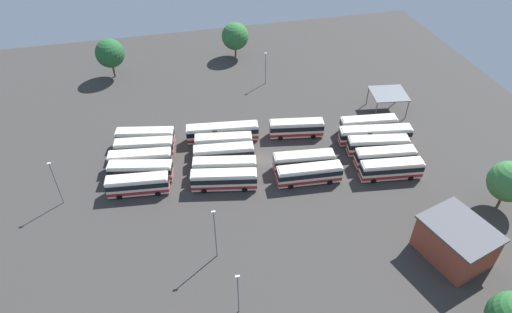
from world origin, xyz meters
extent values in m
plane|color=#383533|center=(0.00, 0.00, 0.00)|extent=(121.18, 121.18, 0.00)
cube|color=silver|center=(-22.45, -3.54, 1.84)|extent=(10.46, 3.55, 3.08)
cube|color=beige|center=(-22.45, -3.54, 3.45)|extent=(10.03, 3.31, 0.14)
cube|color=black|center=(-22.45, -3.54, 2.33)|extent=(10.51, 3.59, 0.99)
cube|color=red|center=(-22.45, -3.54, 0.98)|extent=(10.51, 3.59, 0.62)
cube|color=black|center=(-17.34, -4.11, 2.43)|extent=(0.28, 1.99, 1.13)
cylinder|color=black|center=(-19.16, -2.78, 0.50)|extent=(1.03, 0.41, 1.00)
cylinder|color=black|center=(-19.41, -5.00, 0.50)|extent=(1.03, 0.41, 1.00)
cylinder|color=black|center=(-25.48, -2.08, 0.50)|extent=(1.03, 0.41, 1.00)
cylinder|color=black|center=(-25.73, -4.30, 0.50)|extent=(1.03, 0.41, 1.00)
cube|color=silver|center=(-21.83, -0.05, 1.84)|extent=(11.20, 4.69, 3.08)
cube|color=beige|center=(-21.83, -0.05, 3.45)|extent=(10.73, 4.41, 0.14)
cube|color=black|center=(-21.83, -0.05, 2.33)|extent=(11.26, 4.74, 0.99)
cube|color=red|center=(-21.83, -0.05, 0.98)|extent=(11.26, 4.74, 0.62)
cube|color=black|center=(-16.47, -1.21, 2.43)|extent=(0.48, 1.97, 1.13)
cylinder|color=black|center=(-18.28, 0.33, 0.50)|extent=(1.04, 0.50, 1.00)
cylinder|color=black|center=(-18.75, -1.87, 0.50)|extent=(1.04, 0.50, 1.00)
cylinder|color=black|center=(-24.90, 1.76, 0.50)|extent=(1.04, 0.50, 1.00)
cylinder|color=black|center=(-25.37, -0.43, 0.50)|extent=(1.04, 0.50, 1.00)
cube|color=silver|center=(-21.71, 3.09, 1.84)|extent=(11.25, 3.89, 3.08)
cube|color=beige|center=(-21.71, 3.09, 3.45)|extent=(10.79, 3.64, 0.14)
cube|color=black|center=(-21.71, 3.09, 2.33)|extent=(11.31, 3.94, 0.99)
cube|color=red|center=(-21.71, 3.09, 0.98)|extent=(11.31, 3.94, 0.62)
cube|color=black|center=(-16.24, 2.35, 2.43)|extent=(0.33, 1.99, 1.13)
cylinder|color=black|center=(-18.17, 3.75, 0.50)|extent=(1.03, 0.43, 1.00)
cylinder|color=black|center=(-18.48, 1.52, 0.50)|extent=(1.03, 0.43, 1.00)
cylinder|color=black|center=(-24.95, 4.66, 0.50)|extent=(1.03, 0.43, 1.00)
cylinder|color=black|center=(-25.25, 2.44, 0.50)|extent=(1.03, 0.43, 1.00)
cube|color=silver|center=(-20.89, 6.46, 1.84)|extent=(10.79, 4.05, 3.08)
cube|color=beige|center=(-20.89, 6.46, 3.45)|extent=(10.35, 3.79, 0.14)
cube|color=black|center=(-20.89, 6.46, 2.33)|extent=(10.85, 4.10, 0.99)
cube|color=red|center=(-20.89, 6.46, 0.98)|extent=(10.85, 4.10, 0.62)
cube|color=black|center=(-15.67, 5.63, 2.43)|extent=(0.37, 1.98, 1.13)
cylinder|color=black|center=(-17.48, 7.05, 0.50)|extent=(1.03, 0.45, 1.00)
cylinder|color=black|center=(-17.83, 4.84, 0.50)|extent=(1.03, 0.45, 1.00)
cylinder|color=black|center=(-23.94, 8.07, 0.50)|extent=(1.03, 0.45, 1.00)
cylinder|color=black|center=(-24.29, 5.86, 0.50)|extent=(1.03, 0.45, 1.00)
cube|color=silver|center=(-20.51, 9.74, 1.84)|extent=(11.07, 4.59, 3.08)
cube|color=beige|center=(-20.51, 9.74, 3.45)|extent=(10.60, 4.31, 0.14)
cube|color=black|center=(-20.51, 9.74, 2.33)|extent=(11.13, 4.63, 0.99)
cube|color=red|center=(-20.51, 9.74, 0.98)|extent=(11.13, 4.63, 0.62)
cube|color=black|center=(-15.22, 8.64, 2.43)|extent=(0.47, 1.97, 1.13)
cylinder|color=black|center=(-17.01, 10.15, 0.50)|extent=(1.04, 0.50, 1.00)
cylinder|color=black|center=(-17.46, 7.96, 0.50)|extent=(1.04, 0.50, 1.00)
cylinder|color=black|center=(-23.56, 11.52, 0.50)|extent=(1.04, 0.50, 1.00)
cylinder|color=black|center=(-24.02, 9.32, 0.50)|extent=(1.04, 0.50, 1.00)
cube|color=silver|center=(-8.16, -5.72, 1.84)|extent=(11.40, 4.57, 3.08)
cube|color=beige|center=(-8.16, -5.72, 3.45)|extent=(10.92, 4.29, 0.14)
cube|color=black|center=(-8.16, -5.72, 2.33)|extent=(11.46, 4.62, 0.99)
cube|color=red|center=(-8.16, -5.72, 0.98)|extent=(11.46, 4.62, 0.62)
cube|color=black|center=(-2.69, -6.81, 2.43)|extent=(0.45, 1.97, 1.13)
cylinder|color=black|center=(-4.56, -5.30, 0.50)|extent=(1.04, 0.49, 1.00)
cylinder|color=black|center=(-5.00, -7.50, 0.50)|extent=(1.04, 0.49, 1.00)
cylinder|color=black|center=(-11.33, -3.95, 0.50)|extent=(1.04, 0.49, 1.00)
cylinder|color=black|center=(-11.77, -6.15, 0.50)|extent=(1.04, 0.49, 1.00)
cube|color=silver|center=(-7.44, -2.50, 1.84)|extent=(11.31, 4.56, 3.08)
cube|color=beige|center=(-7.44, -2.50, 3.45)|extent=(10.84, 4.28, 0.14)
cube|color=black|center=(-7.44, -2.50, 2.33)|extent=(11.37, 4.61, 0.99)
cube|color=red|center=(-7.44, -2.50, 0.98)|extent=(11.37, 4.61, 0.62)
cube|color=black|center=(-2.01, -3.59, 2.43)|extent=(0.45, 1.97, 1.13)
cylinder|color=black|center=(-3.86, -2.08, 0.50)|extent=(1.04, 0.49, 1.00)
cylinder|color=black|center=(-4.30, -4.27, 0.50)|extent=(1.04, 0.49, 1.00)
cylinder|color=black|center=(-10.57, -0.73, 0.50)|extent=(1.04, 0.49, 1.00)
cylinder|color=black|center=(-11.01, -2.93, 0.50)|extent=(1.04, 0.49, 1.00)
cube|color=silver|center=(-6.92, 1.19, 1.84)|extent=(11.06, 3.74, 3.08)
cube|color=beige|center=(-6.92, 1.19, 3.45)|extent=(10.60, 3.49, 0.14)
cube|color=black|center=(-6.92, 1.19, 2.33)|extent=(11.11, 3.78, 0.99)
cube|color=red|center=(-6.92, 1.19, 0.98)|extent=(11.11, 3.78, 0.62)
cube|color=black|center=(-1.53, 0.52, 2.43)|extent=(0.30, 1.99, 1.13)
cylinder|color=black|center=(-3.45, 1.89, 0.50)|extent=(1.03, 0.42, 1.00)
cylinder|color=black|center=(-3.73, -0.34, 0.50)|extent=(1.03, 0.42, 1.00)
cylinder|color=black|center=(-10.12, 2.71, 0.50)|extent=(1.03, 0.42, 1.00)
cylinder|color=black|center=(-10.40, 0.48, 0.50)|extent=(1.03, 0.42, 1.00)
cube|color=silver|center=(-6.36, 4.41, 1.84)|extent=(10.82, 3.99, 3.08)
cube|color=beige|center=(-6.36, 4.41, 3.45)|extent=(10.37, 3.74, 0.14)
cube|color=black|center=(-6.36, 4.41, 2.33)|extent=(10.88, 4.04, 0.99)
cube|color=red|center=(-6.36, 4.41, 0.98)|extent=(10.88, 4.04, 0.62)
cube|color=black|center=(-1.12, 3.62, 2.43)|extent=(0.36, 1.98, 1.13)
cylinder|color=black|center=(-2.95, 5.03, 0.50)|extent=(1.03, 0.45, 1.00)
cylinder|color=black|center=(-3.29, 2.81, 0.50)|extent=(1.03, 0.45, 1.00)
cylinder|color=black|center=(-9.44, 6.01, 0.50)|extent=(1.03, 0.45, 1.00)
cylinder|color=black|center=(-9.77, 3.79, 0.50)|extent=(1.03, 0.45, 1.00)
cube|color=silver|center=(-5.95, 7.79, 1.84)|extent=(13.94, 4.12, 3.08)
cube|color=beige|center=(-5.95, 7.79, 3.45)|extent=(13.37, 3.86, 0.14)
cube|color=black|center=(-5.95, 7.79, 2.33)|extent=(14.01, 4.17, 0.99)
cube|color=red|center=(-5.95, 7.79, 0.98)|extent=(14.01, 4.17, 0.62)
cube|color=black|center=(0.88, 6.94, 2.43)|extent=(0.31, 1.99, 1.13)
cube|color=#47474C|center=(-7.45, 7.98, 1.84)|extent=(1.20, 2.58, 2.96)
cylinder|color=black|center=(-1.58, 8.37, 0.50)|extent=(1.03, 0.42, 1.00)
cylinder|color=black|center=(-1.86, 6.15, 0.50)|extent=(1.03, 0.42, 1.00)
cylinder|color=black|center=(-10.03, 9.43, 0.50)|extent=(1.03, 0.42, 1.00)
cylinder|color=black|center=(-10.31, 7.21, 0.50)|extent=(1.03, 0.42, 1.00)
cube|color=silver|center=(6.37, -7.78, 1.84)|extent=(11.34, 3.30, 3.08)
cube|color=beige|center=(6.37, -7.78, 3.45)|extent=(10.88, 3.07, 0.14)
cube|color=black|center=(6.37, -7.78, 2.33)|extent=(11.40, 3.34, 0.99)
cube|color=red|center=(6.37, -7.78, 0.98)|extent=(11.40, 3.34, 0.62)
cube|color=black|center=(11.96, -8.22, 2.43)|extent=(0.21, 2.00, 1.13)
cylinder|color=black|center=(9.92, -6.93, 0.50)|extent=(1.02, 0.38, 1.00)
cylinder|color=black|center=(9.74, -9.17, 0.50)|extent=(1.02, 0.38, 1.00)
cylinder|color=black|center=(3.00, -6.39, 0.50)|extent=(1.02, 0.38, 1.00)
cylinder|color=black|center=(2.83, -8.63, 0.50)|extent=(1.02, 0.38, 1.00)
cube|color=silver|center=(6.55, -4.22, 1.84)|extent=(10.96, 3.65, 3.08)
cube|color=beige|center=(6.55, -4.22, 3.45)|extent=(10.51, 3.41, 0.14)
cube|color=black|center=(6.55, -4.22, 2.33)|extent=(11.02, 3.69, 0.99)
cube|color=red|center=(6.55, -4.22, 0.98)|extent=(11.02, 3.69, 0.62)
cube|color=black|center=(11.90, -4.84, 2.43)|extent=(0.29, 1.99, 1.13)
cylinder|color=black|center=(9.99, -3.49, 0.50)|extent=(1.03, 0.41, 1.00)
cylinder|color=black|center=(9.73, -5.71, 0.50)|extent=(1.03, 0.41, 1.00)
cylinder|color=black|center=(3.36, -2.72, 0.50)|extent=(1.03, 0.41, 1.00)
cylinder|color=black|center=(3.11, -4.95, 0.50)|extent=(1.03, 0.41, 1.00)
cube|color=silver|center=(8.34, 5.71, 1.84)|extent=(10.68, 4.15, 3.08)
cube|color=beige|center=(8.34, 5.71, 3.45)|extent=(10.24, 3.89, 0.14)
cube|color=black|center=(8.34, 5.71, 2.33)|extent=(10.74, 4.20, 0.99)
cube|color=red|center=(8.34, 5.71, 0.98)|extent=(10.74, 4.20, 0.62)
cube|color=black|center=(13.49, 4.83, 2.43)|extent=(0.40, 1.98, 1.13)
cylinder|color=black|center=(11.72, 6.27, 0.50)|extent=(1.04, 0.46, 1.00)
cylinder|color=black|center=(11.34, 4.06, 0.50)|extent=(1.04, 0.46, 1.00)
cylinder|color=black|center=(5.35, 7.36, 0.50)|extent=(1.04, 0.46, 1.00)
cylinder|color=black|center=(4.97, 5.14, 0.50)|extent=(1.04, 0.46, 1.00)
cube|color=silver|center=(20.72, -9.98, 1.84)|extent=(11.05, 3.80, 3.08)
cube|color=beige|center=(20.72, -9.98, 3.45)|extent=(10.59, 3.55, 0.14)
cube|color=black|center=(20.72, -9.98, 2.33)|extent=(11.11, 3.85, 0.99)
cube|color=red|center=(20.72, -9.98, 0.98)|extent=(11.11, 3.85, 0.62)
cube|color=black|center=(26.10, -10.68, 2.43)|extent=(0.32, 1.99, 1.13)
cylinder|color=black|center=(24.19, -9.30, 0.50)|extent=(1.03, 0.43, 1.00)
cylinder|color=black|center=(23.91, -11.52, 0.50)|extent=(1.03, 0.43, 1.00)
cylinder|color=black|center=(17.54, -8.44, 0.50)|extent=(1.03, 0.43, 1.00)
cylinder|color=black|center=(17.25, -10.67, 0.50)|extent=(1.03, 0.43, 1.00)
cube|color=silver|center=(21.21, -6.55, 1.84)|extent=(10.94, 3.83, 3.08)
cube|color=beige|center=(21.21, -6.55, 3.45)|extent=(10.49, 3.58, 0.14)
cube|color=black|center=(21.21, -6.55, 2.33)|extent=(11.00, 3.87, 0.99)
cube|color=red|center=(21.21, -6.55, 0.98)|extent=(11.00, 3.87, 0.62)
cube|color=black|center=(26.53, -7.25, 2.43)|extent=(0.32, 1.99, 1.13)
cylinder|color=black|center=(24.65, -5.87, 0.50)|extent=(1.03, 0.43, 1.00)
cylinder|color=black|center=(24.36, -8.09, 0.50)|extent=(1.03, 0.43, 1.00)
cylinder|color=black|center=(18.07, -5.00, 0.50)|extent=(1.03, 0.43, 1.00)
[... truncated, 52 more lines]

